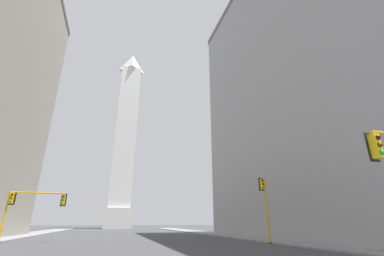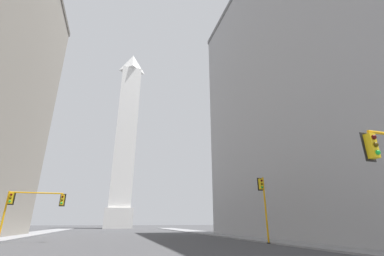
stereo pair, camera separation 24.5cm
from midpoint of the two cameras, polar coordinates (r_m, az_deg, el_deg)
name	(u,v)px [view 1 (the left image)]	position (r m, az deg, el deg)	size (l,w,h in m)	color
sidewalk_right	(240,237)	(39.62, 10.53, -22.63)	(5.00, 112.78, 0.15)	gray
building_right	(342,89)	(45.71, 30.28, 7.54)	(28.03, 40.20, 42.19)	#9E9EA0
obelisk	(126,135)	(100.46, -14.63, -1.60)	(9.23, 9.23, 68.91)	silver
traffic_light_mid_right	(265,199)	(28.42, 15.63, -14.95)	(0.79, 0.51, 6.42)	orange
traffic_light_mid_left	(29,203)	(32.74, -32.70, -13.88)	(5.64, 0.50, 5.00)	orange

